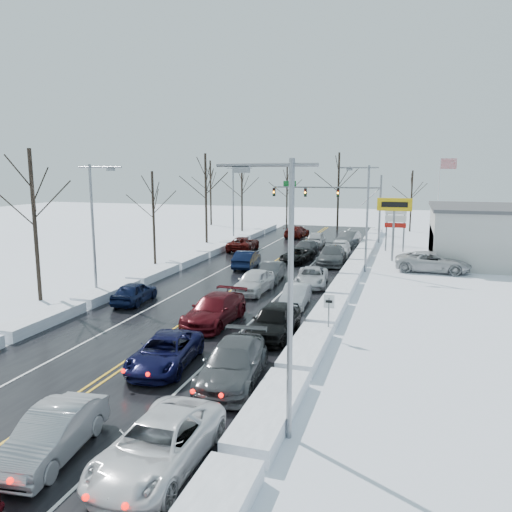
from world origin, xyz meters
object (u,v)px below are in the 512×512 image
(flagpole, at_px, (440,193))
(traffic_signal_mast, at_px, (337,196))
(tires_plus_sign, at_px, (394,209))
(oncoming_car_0, at_px, (247,268))

(flagpole, bearing_deg, traffic_signal_mast, -170.27)
(traffic_signal_mast, height_order, flagpole, flagpole)
(traffic_signal_mast, relative_size, tires_plus_sign, 2.21)
(tires_plus_sign, xyz_separation_m, oncoming_car_0, (-12.25, -7.32, -4.99))
(oncoming_car_0, bearing_deg, traffic_signal_mast, -109.85)
(tires_plus_sign, bearing_deg, traffic_signal_mast, 120.46)
(traffic_signal_mast, distance_m, tires_plus_sign, 13.92)
(traffic_signal_mast, xyz_separation_m, oncoming_car_0, (-5.20, -19.31, -5.48))
(traffic_signal_mast, bearing_deg, oncoming_car_0, -105.06)
(tires_plus_sign, distance_m, oncoming_car_0, 15.12)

